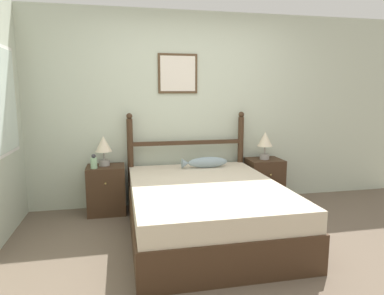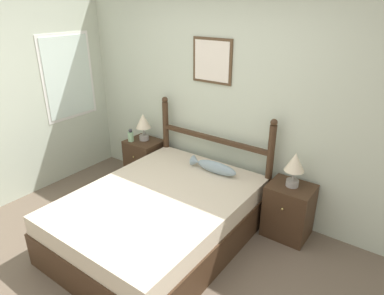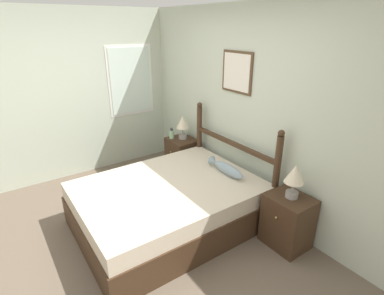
{
  "view_description": "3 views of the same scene",
  "coord_description": "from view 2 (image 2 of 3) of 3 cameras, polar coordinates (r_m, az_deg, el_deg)",
  "views": [
    {
      "loc": [
        -0.92,
        -2.81,
        1.51
      ],
      "look_at": [
        -0.12,
        0.99,
        0.88
      ],
      "focal_mm": 32.0,
      "sensor_mm": 36.0,
      "label": 1
    },
    {
      "loc": [
        1.98,
        -1.65,
        2.4
      ],
      "look_at": [
        0.02,
        1.05,
        0.94
      ],
      "focal_mm": 32.0,
      "sensor_mm": 36.0,
      "label": 2
    },
    {
      "loc": [
        2.63,
        -0.95,
        2.31
      ],
      "look_at": [
        -0.07,
        0.94,
        0.94
      ],
      "focal_mm": 28.0,
      "sensor_mm": 36.0,
      "label": 3
    }
  ],
  "objects": [
    {
      "name": "nightstand_left",
      "position": [
        4.87,
        -7.89,
        -2.15
      ],
      "size": [
        0.46,
        0.42,
        0.6
      ],
      "color": "#3D2819",
      "rests_on": "ground_plane"
    },
    {
      "name": "ground_plane",
      "position": [
        3.52,
        -11.0,
        -19.89
      ],
      "size": [
        16.0,
        16.0,
        0.0
      ],
      "primitive_type": "plane",
      "color": "brown"
    },
    {
      "name": "table_lamp_right",
      "position": [
        3.63,
        16.75,
        -2.77
      ],
      "size": [
        0.2,
        0.2,
        0.38
      ],
      "color": "gray",
      "rests_on": "nightstand_right"
    },
    {
      "name": "fish_pillow",
      "position": [
        3.94,
        3.57,
        -3.22
      ],
      "size": [
        0.59,
        0.12,
        0.14
      ],
      "color": "#8499A3",
      "rests_on": "bed"
    },
    {
      "name": "nightstand_right",
      "position": [
        3.89,
        15.79,
        -10.07
      ],
      "size": [
        0.46,
        0.42,
        0.6
      ],
      "color": "#3D2819",
      "rests_on": "ground_plane"
    },
    {
      "name": "table_lamp_left",
      "position": [
        4.7,
        -8.13,
        4.06
      ],
      "size": [
        0.2,
        0.2,
        0.38
      ],
      "color": "gray",
      "rests_on": "nightstand_left"
    },
    {
      "name": "bottle",
      "position": [
        4.74,
        -10.17,
        1.92
      ],
      "size": [
        0.08,
        0.08,
        0.18
      ],
      "color": "#99C699",
      "rests_on": "nightstand_left"
    },
    {
      "name": "wall_back",
      "position": [
        4.08,
        5.46,
        7.51
      ],
      "size": [
        6.4,
        0.08,
        2.55
      ],
      "color": "beige",
      "rests_on": "ground_plane"
    },
    {
      "name": "headboard",
      "position": [
        4.2,
        3.48,
        -0.74
      ],
      "size": [
        1.57,
        0.08,
        1.25
      ],
      "color": "#3D2819",
      "rests_on": "ground_plane"
    },
    {
      "name": "bed",
      "position": [
        3.7,
        -5.32,
        -11.6
      ],
      "size": [
        1.57,
        2.09,
        0.56
      ],
      "color": "#3D2819",
      "rests_on": "ground_plane"
    }
  ]
}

